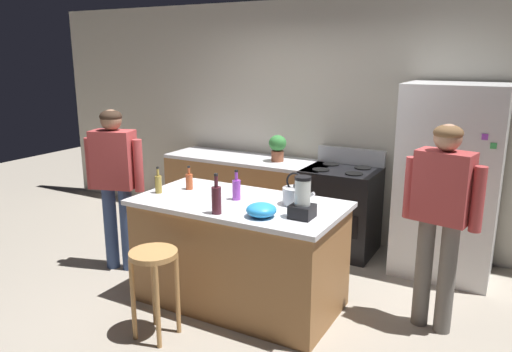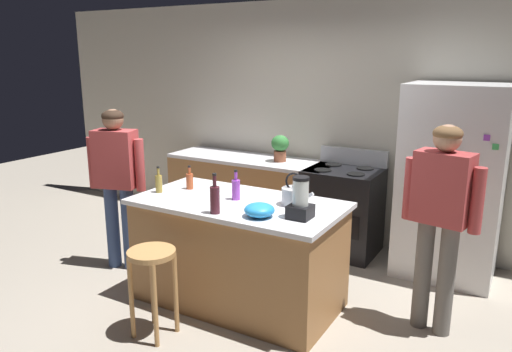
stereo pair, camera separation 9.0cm
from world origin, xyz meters
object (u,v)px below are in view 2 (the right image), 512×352
bottle_cooking_sauce (190,180)px  blender_appliance (300,201)px  bottle_wine (215,199)px  bottle_soda (236,189)px  person_by_island_left (117,174)px  potted_plant (280,146)px  bottle_vinegar (159,183)px  mixing_bowl (259,210)px  refrigerator (451,183)px  stove_range (342,210)px  bar_stool (152,270)px  person_by_sink_right (441,210)px  tea_kettle (294,195)px  kitchen_island (238,252)px

bottle_cooking_sauce → blender_appliance: bearing=-11.0°
bottle_wine → bottle_soda: 0.39m
person_by_island_left → bottle_soda: size_ratio=6.26×
potted_plant → person_by_island_left: bearing=-123.0°
bottle_vinegar → mixing_bowl: bearing=-6.8°
bottle_wine → mixing_bowl: (0.33, 0.10, -0.06)m
bottle_cooking_sauce → bottle_wine: (0.60, -0.46, 0.04)m
bottle_wine → refrigerator: bearing=52.7°
person_by_island_left → bottle_cooking_sauce: bearing=5.5°
stove_range → bar_stool: bearing=-105.8°
person_by_sink_right → bottle_vinegar: bearing=-167.4°
person_by_sink_right → tea_kettle: bearing=-167.6°
bottle_cooking_sauce → bottle_wine: 0.76m
stove_range → bottle_soda: bottle_soda is taller
person_by_island_left → tea_kettle: 1.86m
bottle_wine → bottle_soda: bearing=98.4°
kitchen_island → bar_stool: kitchen_island is taller
person_by_sink_right → potted_plant: size_ratio=5.40×
kitchen_island → bottle_vinegar: 0.93m
kitchen_island → bar_stool: 0.82m
refrigerator → stove_range: bearing=178.7°
potted_plant → blender_appliance: 1.98m
stove_range → person_by_island_left: person_by_island_left is taller
blender_appliance → bar_stool: bearing=-145.3°
bottle_vinegar → mixing_bowl: 1.10m
person_by_island_left → potted_plant: size_ratio=5.34×
refrigerator → blender_appliance: 1.82m
refrigerator → person_by_sink_right: bearing=-84.9°
potted_plant → blender_appliance: (1.04, -1.68, -0.04)m
bar_stool → bottle_cooking_sauce: (-0.30, 0.87, 0.46)m
mixing_bowl → potted_plant: bearing=113.0°
person_by_sink_right → tea_kettle: (-1.09, -0.24, 0.01)m
person_by_island_left → person_by_sink_right: 2.96m
kitchen_island → bottle_cooking_sauce: size_ratio=8.09×
bottle_wine → tea_kettle: (0.43, 0.50, -0.04)m
bar_stool → bottle_wine: bottle_wine is taller
kitchen_island → blender_appliance: bearing=-11.8°
person_by_sink_right → potted_plant: bearing=149.1°
refrigerator → bottle_vinegar: bearing=-143.3°
bottle_soda → person_by_sink_right: bearing=12.6°
kitchen_island → refrigerator: bearing=46.2°
bottle_vinegar → bar_stool: bearing=-54.0°
stove_range → blender_appliance: size_ratio=3.46×
bottle_cooking_sauce → bottle_vinegar: 0.28m
bottle_wine → bottle_soda: (-0.06, 0.39, -0.02)m
stove_range → blender_appliance: (0.27, -1.66, 0.58)m
mixing_bowl → bottle_cooking_sauce: bearing=158.9°
person_by_island_left → tea_kettle: person_by_island_left is taller
stove_range → bottle_cooking_sauce: bottle_cooking_sauce is taller
stove_range → mixing_bowl: stove_range is taller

